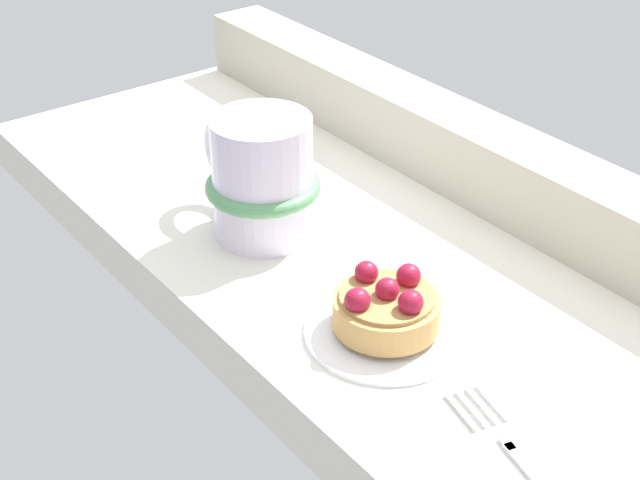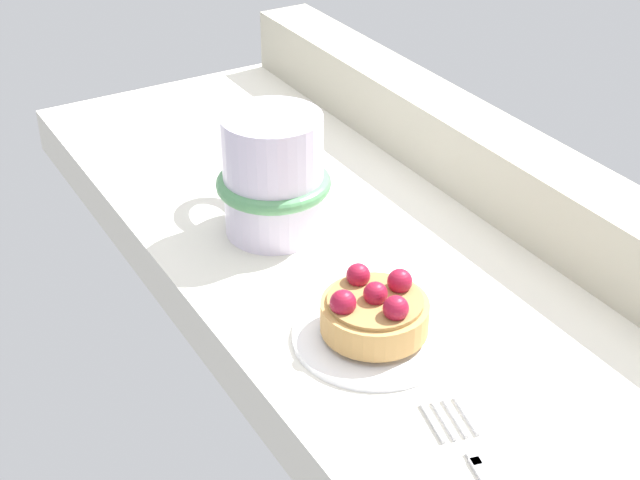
# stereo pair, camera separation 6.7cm
# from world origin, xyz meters

# --- Properties ---
(ground_plane) EXTENTS (0.86, 0.31, 0.04)m
(ground_plane) POSITION_xyz_m (0.00, 0.00, -0.02)
(ground_plane) COLOR silver
(window_rail_back) EXTENTS (0.84, 0.06, 0.06)m
(window_rail_back) POSITION_xyz_m (0.00, 0.13, 0.03)
(window_rail_back) COLOR #B2AD99
(window_rail_back) RESTS_ON ground_plane
(dessert_plate) EXTENTS (0.11, 0.11, 0.01)m
(dessert_plate) POSITION_xyz_m (0.06, -0.07, 0.00)
(dessert_plate) COLOR white
(dessert_plate) RESTS_ON ground_plane
(raspberry_tart) EXTENTS (0.07, 0.07, 0.04)m
(raspberry_tart) POSITION_xyz_m (0.06, -0.07, 0.02)
(raspberry_tart) COLOR tan
(raspberry_tart) RESTS_ON dessert_plate
(coffee_mug) EXTENTS (0.13, 0.09, 0.10)m
(coffee_mug) POSITION_xyz_m (-0.10, -0.06, 0.05)
(coffee_mug) COLOR silver
(coffee_mug) RESTS_ON ground_plane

